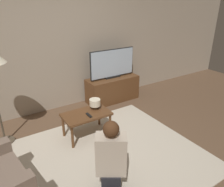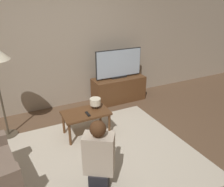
# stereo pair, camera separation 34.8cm
# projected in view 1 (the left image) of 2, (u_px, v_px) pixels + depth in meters

# --- Properties ---
(ground_plane) EXTENTS (10.00, 10.00, 0.00)m
(ground_plane) POSITION_uv_depth(u_px,v_px,m) (107.00, 158.00, 3.12)
(ground_plane) COLOR brown
(wall_back) EXTENTS (10.00, 0.06, 2.60)m
(wall_back) POSITION_uv_depth(u_px,v_px,m) (53.00, 45.00, 4.09)
(wall_back) COLOR tan
(wall_back) RESTS_ON ground_plane
(rug) EXTENTS (2.62, 2.29, 0.02)m
(rug) POSITION_uv_depth(u_px,v_px,m) (107.00, 157.00, 3.12)
(rug) COLOR beige
(rug) RESTS_ON ground_plane
(tv_stand) EXTENTS (1.14, 0.44, 0.53)m
(tv_stand) POSITION_uv_depth(u_px,v_px,m) (112.00, 89.00, 4.80)
(tv_stand) COLOR brown
(tv_stand) RESTS_ON ground_plane
(tv) EXTENTS (1.04, 0.08, 0.61)m
(tv) POSITION_uv_depth(u_px,v_px,m) (112.00, 64.00, 4.57)
(tv) COLOR black
(tv) RESTS_ON tv_stand
(coffee_table) EXTENTS (0.74, 0.45, 0.42)m
(coffee_table) POSITION_uv_depth(u_px,v_px,m) (86.00, 116.00, 3.48)
(coffee_table) COLOR brown
(coffee_table) RESTS_ON ground_plane
(person_kneeling) EXTENTS (0.63, 0.78, 0.92)m
(person_kneeling) POSITION_uv_depth(u_px,v_px,m) (111.00, 159.00, 2.42)
(person_kneeling) COLOR #232328
(person_kneeling) RESTS_ON rug
(table_lamp) EXTENTS (0.18, 0.18, 0.17)m
(table_lamp) POSITION_uv_depth(u_px,v_px,m) (95.00, 103.00, 3.56)
(table_lamp) COLOR #4C3823
(table_lamp) RESTS_ON coffee_table
(remote) EXTENTS (0.04, 0.15, 0.02)m
(remote) POSITION_uv_depth(u_px,v_px,m) (89.00, 115.00, 3.38)
(remote) COLOR black
(remote) RESTS_ON coffee_table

